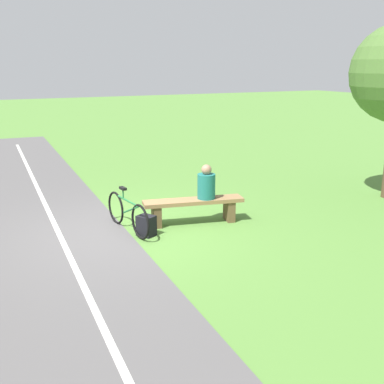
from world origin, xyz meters
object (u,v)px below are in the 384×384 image
(person_seated, at_px, (206,184))
(backpack, at_px, (147,226))
(bench, at_px, (193,206))
(bicycle, at_px, (127,213))

(person_seated, distance_m, backpack, 1.55)
(person_seated, bearing_deg, backpack, 20.33)
(person_seated, bearing_deg, bench, 0.00)
(bench, bearing_deg, bicycle, 6.17)
(bench, height_order, backpack, bench)
(bench, xyz_separation_m, backpack, (1.14, 0.25, -0.17))
(backpack, bearing_deg, bicycle, -59.60)
(bicycle, bearing_deg, person_seated, 75.60)
(bench, xyz_separation_m, bicycle, (1.38, -0.16, -0.00))
(person_seated, xyz_separation_m, bicycle, (1.65, -0.22, -0.45))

